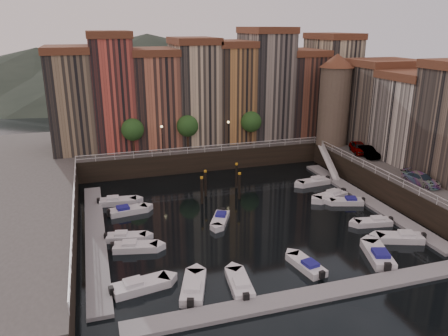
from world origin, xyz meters
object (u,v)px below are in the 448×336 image
object	(u,v)px
car_a	(359,148)
boat_left_1	(134,247)
gangway	(329,161)
car_c	(421,180)
car_b	(368,152)
corner_tower	(334,98)
mooring_pilings	(221,184)
boat_left_2	(125,237)
boat_left_0	(139,286)

from	to	relation	value
car_a	boat_left_1	bearing A→B (deg)	-140.14
gangway	car_c	size ratio (longest dim) A/B	1.77
car_a	car_b	xyz separation A→B (m)	(0.11, -2.00, -0.07)
car_b	car_a	bearing A→B (deg)	97.42
corner_tower	boat_left_1	world-z (taller)	corner_tower
mooring_pilings	boat_left_2	xyz separation A→B (m)	(-12.72, -8.44, -1.33)
gangway	car_c	world-z (taller)	car_c
car_a	car_b	bearing A→B (deg)	-69.21
boat_left_0	car_a	bearing A→B (deg)	21.57
car_c	boat_left_2	bearing A→B (deg)	164.72
boat_left_1	car_c	size ratio (longest dim) A/B	0.98
mooring_pilings	boat_left_2	size ratio (longest dim) A/B	1.43
corner_tower	gangway	size ratio (longest dim) A/B	1.66
corner_tower	mooring_pilings	world-z (taller)	corner_tower
gangway	boat_left_2	world-z (taller)	gangway
boat_left_1	car_a	size ratio (longest dim) A/B	0.98
boat_left_0	boat_left_2	size ratio (longest dim) A/B	1.18
corner_tower	gangway	xyz separation A→B (m)	(-2.90, -4.50, -8.28)
mooring_pilings	boat_left_2	bearing A→B (deg)	-146.43
car_a	corner_tower	bearing A→B (deg)	118.61
car_a	boat_left_2	bearing A→B (deg)	-144.11
boat_left_1	car_a	distance (m)	36.61
boat_left_0	boat_left_2	world-z (taller)	boat_left_0
corner_tower	boat_left_0	bearing A→B (deg)	-141.31
mooring_pilings	boat_left_0	size ratio (longest dim) A/B	1.21
car_b	corner_tower	bearing A→B (deg)	103.26
mooring_pilings	car_a	bearing A→B (deg)	7.48
boat_left_1	car_a	xyz separation A→B (m)	(33.76, 13.73, 3.46)
boat_left_1	boat_left_2	distance (m)	2.53
boat_left_1	boat_left_2	bearing A→B (deg)	117.20
gangway	car_b	bearing A→B (deg)	-38.63
boat_left_1	car_a	world-z (taller)	car_a
boat_left_0	car_a	xyz separation A→B (m)	(34.09, 20.61, 3.42)
gangway	boat_left_0	world-z (taller)	gangway
boat_left_2	car_a	distance (m)	36.37
gangway	mooring_pilings	size ratio (longest dim) A/B	1.37
boat_left_0	car_c	distance (m)	34.35
boat_left_1	car_b	xyz separation A→B (m)	(33.87, 11.73, 3.38)
gangway	boat_left_2	size ratio (longest dim) A/B	1.95
gangway	boat_left_1	size ratio (longest dim) A/B	1.81
gangway	car_a	xyz separation A→B (m)	(4.01, -1.29, 1.89)
corner_tower	car_c	bearing A→B (deg)	-88.58
boat_left_1	car_b	bearing A→B (deg)	31.55
corner_tower	gangway	bearing A→B (deg)	-122.80
gangway	car_b	world-z (taller)	car_b
corner_tower	car_c	xyz separation A→B (m)	(0.48, -19.32, -6.51)
boat_left_2	car_b	world-z (taller)	car_b
boat_left_1	boat_left_2	world-z (taller)	boat_left_1
car_b	boat_left_1	bearing A→B (deg)	-156.54
gangway	boat_left_1	bearing A→B (deg)	-153.20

